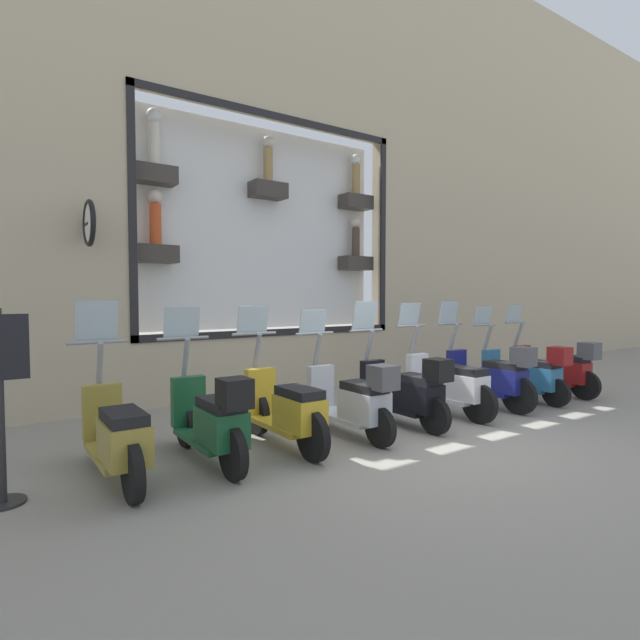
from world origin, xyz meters
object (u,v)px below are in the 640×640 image
object	(u,v)px
scooter_white_3	(449,386)
scooter_silver_5	(353,400)
shop_sign_post	(0,400)
scooter_olive_8	(117,437)
scooter_green_7	(212,420)
scooter_yellow_6	(286,410)
scooter_teal_1	(527,374)
scooter_red_0	(558,369)
scooter_navy_2	(492,377)
scooter_black_4	(407,392)

from	to	relation	value
scooter_white_3	scooter_silver_5	bearing A→B (deg)	92.25
shop_sign_post	scooter_silver_5	bearing A→B (deg)	-91.83
scooter_olive_8	scooter_green_7	bearing A→B (deg)	-93.93
scooter_yellow_6	scooter_olive_8	bearing A→B (deg)	89.99
scooter_teal_1	scooter_olive_8	xyz separation A→B (m)	(0.07, 6.43, -0.02)
scooter_teal_1	scooter_olive_8	bearing A→B (deg)	89.34
scooter_red_0	scooter_olive_8	bearing A→B (deg)	89.47
scooter_red_0	scooter_teal_1	world-z (taller)	scooter_red_0
scooter_silver_5	scooter_white_3	bearing A→B (deg)	-87.75
scooter_yellow_6	scooter_green_7	xyz separation A→B (m)	(-0.06, 0.92, 0.03)
scooter_green_7	scooter_white_3	bearing A→B (deg)	-89.01
scooter_teal_1	scooter_yellow_6	bearing A→B (deg)	89.08
scooter_red_0	scooter_olive_8	size ratio (longest dim) A/B	1.00
scooter_teal_1	scooter_navy_2	world-z (taller)	scooter_navy_2
scooter_red_0	scooter_navy_2	world-z (taller)	scooter_navy_2
scooter_teal_1	scooter_yellow_6	xyz separation A→B (m)	(0.07, 4.59, -0.01)
scooter_black_4	scooter_red_0	bearing A→B (deg)	-90.01
scooter_olive_8	scooter_yellow_6	bearing A→B (deg)	-90.01
scooter_white_3	scooter_silver_5	distance (m)	1.84
scooter_green_7	scooter_black_4	bearing A→B (deg)	-90.09
scooter_navy_2	scooter_white_3	size ratio (longest dim) A/B	1.00
scooter_red_0	scooter_green_7	world-z (taller)	scooter_green_7
scooter_silver_5	scooter_navy_2	bearing A→B (deg)	-89.67
scooter_navy_2	scooter_green_7	size ratio (longest dim) A/B	1.00
scooter_green_7	scooter_navy_2	bearing A→B (deg)	-89.91
scooter_green_7	scooter_olive_8	distance (m)	0.92
scooter_white_3	scooter_black_4	size ratio (longest dim) A/B	1.01
scooter_teal_1	shop_sign_post	world-z (taller)	shop_sign_post
scooter_yellow_6	shop_sign_post	xyz separation A→B (m)	(0.05, 2.74, 0.45)
shop_sign_post	scooter_olive_8	bearing A→B (deg)	-92.83
scooter_navy_2	scooter_black_4	xyz separation A→B (m)	(-0.01, 1.84, -0.02)
scooter_olive_8	shop_sign_post	size ratio (longest dim) A/B	1.09
scooter_teal_1	scooter_olive_8	world-z (taller)	scooter_olive_8
scooter_green_7	shop_sign_post	size ratio (longest dim) A/B	1.09
scooter_navy_2	scooter_white_3	xyz separation A→B (m)	(0.06, 0.92, -0.04)
scooter_teal_1	scooter_green_7	xyz separation A→B (m)	(0.01, 5.51, 0.02)
scooter_teal_1	scooter_silver_5	xyz separation A→B (m)	(0.00, 3.67, 0.00)
scooter_navy_2	scooter_red_0	bearing A→B (deg)	-90.36
scooter_yellow_6	scooter_black_4	bearing A→B (deg)	-92.09
scooter_teal_1	scooter_black_4	xyz separation A→B (m)	(0.01, 2.75, 0.01)
scooter_teal_1	scooter_silver_5	distance (m)	3.67
scooter_red_0	scooter_navy_2	bearing A→B (deg)	89.64
scooter_silver_5	scooter_olive_8	bearing A→B (deg)	88.50
scooter_navy_2	scooter_yellow_6	xyz separation A→B (m)	(0.06, 3.67, -0.04)
scooter_yellow_6	scooter_olive_8	xyz separation A→B (m)	(0.00, 1.84, -0.00)
shop_sign_post	scooter_navy_2	bearing A→B (deg)	-90.90
scooter_yellow_6	shop_sign_post	size ratio (longest dim) A/B	1.10
scooter_white_3	scooter_navy_2	bearing A→B (deg)	-93.52
scooter_black_4	scooter_silver_5	xyz separation A→B (m)	(-0.00, 0.92, -0.01)
scooter_black_4	scooter_green_7	world-z (taller)	scooter_black_4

